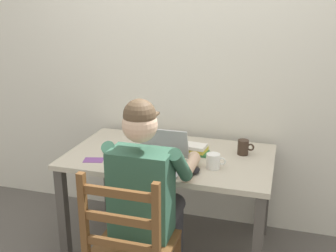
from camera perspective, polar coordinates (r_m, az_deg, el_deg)
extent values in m
plane|color=#56514C|center=(3.10, 0.22, -16.49)|extent=(8.00, 8.00, 0.00)
cube|color=silver|center=(3.07, 2.86, 9.35)|extent=(6.00, 0.04, 2.60)
cube|color=#BCB29E|center=(2.77, 0.24, -4.38)|extent=(1.39, 0.82, 0.03)
cube|color=#4C4742|center=(2.88, -14.61, -12.08)|extent=(0.06, 0.06, 0.68)
cube|color=#4C4742|center=(2.53, 12.56, -16.39)|extent=(0.06, 0.06, 0.68)
cube|color=#4C4742|center=(3.44, -8.50, -6.60)|extent=(0.06, 0.06, 0.68)
cube|color=#4C4742|center=(3.15, 13.63, -9.25)|extent=(0.06, 0.06, 0.68)
cube|color=#2D5642|center=(2.26, -3.81, -9.45)|extent=(0.34, 0.20, 0.50)
sphere|color=#DBB293|center=(2.11, -4.02, 0.16)|extent=(0.19, 0.19, 0.19)
sphere|color=brown|center=(2.09, -4.05, 1.53)|extent=(0.17, 0.17, 0.17)
cube|color=brown|center=(2.17, -3.25, 1.65)|extent=(0.13, 0.10, 0.01)
cylinder|color=#38383D|center=(2.57, -4.04, -12.21)|extent=(0.13, 0.40, 0.13)
cylinder|color=#38383D|center=(2.52, -0.10, -12.82)|extent=(0.13, 0.40, 0.13)
cylinder|color=#38383D|center=(2.85, -2.48, -14.37)|extent=(0.10, 0.10, 0.47)
cylinder|color=#38383D|center=(2.80, 1.12, -14.93)|extent=(0.10, 0.10, 0.47)
cylinder|color=#2D5642|center=(2.34, -7.73, -4.46)|extent=(0.10, 0.25, 0.25)
cylinder|color=#DBB293|center=(2.57, -5.55, -4.65)|extent=(0.07, 0.28, 0.07)
sphere|color=#DBB293|center=(2.69, -4.23, -3.60)|extent=(0.08, 0.08, 0.08)
cylinder|color=#2D5642|center=(2.21, 1.81, -5.61)|extent=(0.10, 0.25, 0.25)
cylinder|color=#DBB293|center=(2.46, 3.18, -5.68)|extent=(0.07, 0.28, 0.07)
sphere|color=#DBB293|center=(2.59, 3.69, -4.47)|extent=(0.08, 0.08, 0.08)
cube|color=brown|center=(2.29, -4.76, -16.55)|extent=(0.42, 0.42, 0.02)
cube|color=brown|center=(1.95, -1.65, -14.43)|extent=(0.04, 0.04, 0.48)
cube|color=brown|center=(2.09, -11.86, -12.55)|extent=(0.04, 0.04, 0.48)
cube|color=brown|center=(2.08, -6.82, -16.35)|extent=(0.36, 0.02, 0.04)
cube|color=brown|center=(2.00, -6.97, -13.02)|extent=(0.36, 0.02, 0.04)
cube|color=brown|center=(1.93, -7.13, -9.45)|extent=(0.36, 0.02, 0.04)
cube|color=#ADAFB2|center=(2.54, -1.64, -5.92)|extent=(0.33, 0.23, 0.02)
cube|color=silver|center=(2.53, -1.64, -5.72)|extent=(0.29, 0.17, 0.00)
cube|color=#ADAFB2|center=(2.63, -0.62, -2.43)|extent=(0.33, 0.08, 0.21)
cube|color=#99A8B2|center=(2.63, -0.62, -2.43)|extent=(0.29, 0.07, 0.18)
ellipsoid|color=black|center=(2.48, 3.82, -6.27)|extent=(0.06, 0.10, 0.03)
cylinder|color=white|center=(2.55, 6.41, -4.97)|extent=(0.09, 0.09, 0.10)
torus|color=white|center=(2.54, 7.65, -4.99)|extent=(0.05, 0.01, 0.05)
cylinder|color=#38281E|center=(2.80, 10.59, -2.98)|extent=(0.08, 0.08, 0.10)
torus|color=#38281E|center=(2.79, 11.61, -2.97)|extent=(0.05, 0.01, 0.05)
cube|color=gray|center=(2.93, -1.11, -2.51)|extent=(0.19, 0.12, 0.03)
cube|color=#2D5B9E|center=(2.93, -0.85, -1.89)|extent=(0.19, 0.14, 0.03)
cube|color=#38844C|center=(2.78, 3.72, -3.75)|extent=(0.20, 0.12, 0.02)
cube|color=gold|center=(2.77, 3.82, -3.27)|extent=(0.18, 0.14, 0.03)
cube|color=white|center=(2.75, 3.64, -2.87)|extent=(0.18, 0.13, 0.02)
cube|color=white|center=(2.70, -3.69, -4.50)|extent=(0.23, 0.20, 0.01)
cube|color=#7A4293|center=(2.71, -10.49, -4.77)|extent=(0.15, 0.12, 0.00)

